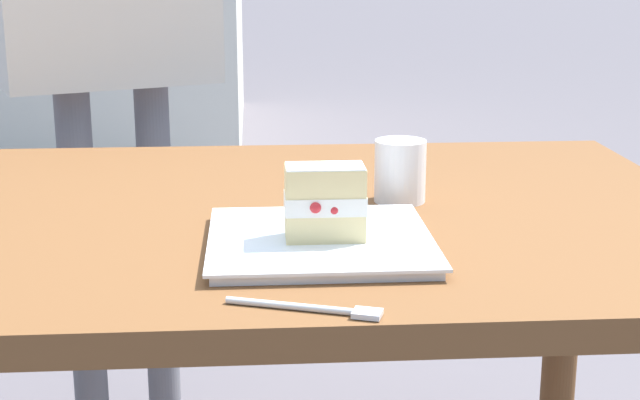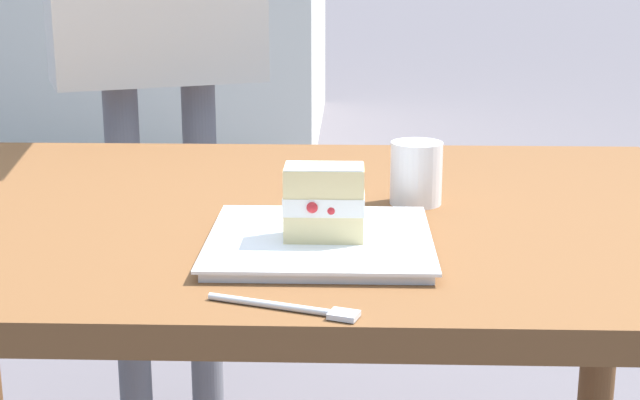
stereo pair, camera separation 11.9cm
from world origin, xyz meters
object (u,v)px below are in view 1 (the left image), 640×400
at_px(dessert_fork, 314,308).
at_px(coffee_cup, 400,170).
at_px(cake_slice, 325,202).
at_px(dessert_plate, 320,241).
at_px(patio_table, 253,276).

xyz_separation_m(dessert_fork, coffee_cup, (-0.16, -0.44, 0.04)).
bearing_deg(cake_slice, dessert_fork, 82.56).
bearing_deg(dessert_plate, cake_slice, 115.91).
height_order(dessert_plate, coffee_cup, coffee_cup).
height_order(patio_table, dessert_fork, dessert_fork).
height_order(dessert_fork, coffee_cup, coffee_cup).
height_order(patio_table, coffee_cup, coffee_cup).
bearing_deg(dessert_plate, patio_table, -65.96).
bearing_deg(dessert_fork, dessert_plate, -95.70).
relative_size(patio_table, dessert_plate, 4.80).
bearing_deg(dessert_plate, dessert_fork, 84.30).
xyz_separation_m(cake_slice, coffee_cup, (-0.13, -0.23, -0.01)).
relative_size(cake_slice, dessert_fork, 0.61).
bearing_deg(dessert_fork, cake_slice, -97.44).
relative_size(dessert_fork, coffee_cup, 1.77).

